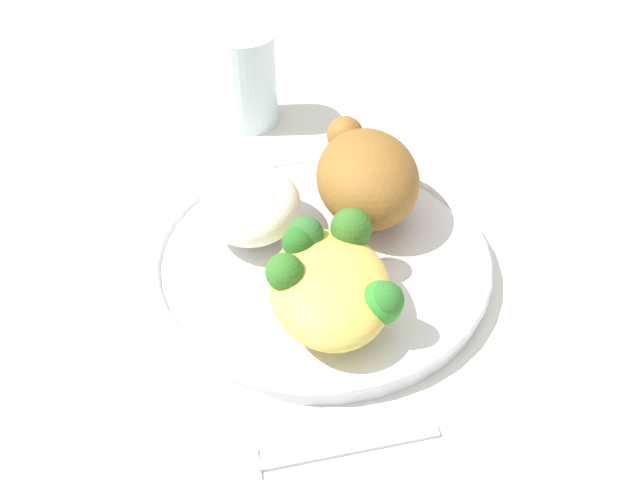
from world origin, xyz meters
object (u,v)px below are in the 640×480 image
plate (320,259)px  roasted_chicken (366,176)px  rice_pile (251,204)px  mac_cheese_with_broccoli (337,281)px  fork (307,455)px  water_glass (246,79)px

plate → roasted_chicken: size_ratio=2.39×
rice_pile → mac_cheese_with_broccoli: 0.10m
roasted_chicken → fork: roasted_chicken is taller
mac_cheese_with_broccoli → water_glass: water_glass is taller
rice_pile → fork: (-0.19, -0.02, -0.04)m
plate → rice_pile: (0.03, 0.05, 0.03)m
roasted_chicken → rice_pile: size_ratio=1.25×
water_glass → fork: bearing=-177.0°
plate → water_glass: size_ratio=2.82×
rice_pile → water_glass: bearing=-1.0°
fork → water_glass: size_ratio=1.58×
plate → mac_cheese_with_broccoli: size_ratio=2.36×
rice_pile → fork: bearing=-173.2°
fork → water_glass: (0.37, 0.02, 0.04)m
mac_cheese_with_broccoli → fork: (-0.10, 0.03, -0.04)m
water_glass → rice_pile: bearing=179.0°
rice_pile → mac_cheese_with_broccoli: bearing=-149.0°
mac_cheese_with_broccoli → water_glass: (0.27, 0.05, 0.00)m
fork → water_glass: water_glass is taller
roasted_chicken → fork: 0.22m
plate → roasted_chicken: 0.07m
water_glass → roasted_chicken: bearing=-153.5°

